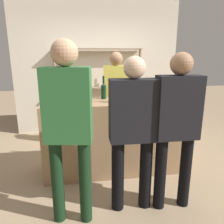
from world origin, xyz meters
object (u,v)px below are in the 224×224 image
counter_bottle_1 (165,91)px  wine_glass (129,91)px  counter_bottle_2 (104,90)px  server_behind_counter (116,93)px  customer_center (133,126)px  counter_bottle_0 (118,94)px  customer_left (68,121)px  customer_right (177,122)px  cork_jar (139,95)px

counter_bottle_1 → wine_glass: bearing=160.9°
counter_bottle_2 → server_behind_counter: (0.30, 0.62, -0.16)m
customer_center → server_behind_counter: server_behind_counter is taller
counter_bottle_0 → customer_left: 1.05m
customer_left → counter_bottle_0: bearing=-27.7°
wine_glass → counter_bottle_2: bearing=-179.9°
counter_bottle_2 → customer_left: bearing=-113.1°
wine_glass → customer_center: size_ratio=0.09×
customer_right → wine_glass: bearing=14.3°
customer_right → customer_left: bearing=93.6°
wine_glass → cork_jar: (0.10, -0.19, -0.04)m
customer_right → server_behind_counter: size_ratio=0.99×
counter_bottle_2 → server_behind_counter: 0.70m
counter_bottle_2 → customer_left: (-0.48, -1.13, -0.10)m
counter_bottle_0 → customer_left: customer_left is taller
server_behind_counter → counter_bottle_1: bearing=44.0°
counter_bottle_1 → customer_right: 0.97m
counter_bottle_0 → counter_bottle_1: (0.71, 0.13, -0.00)m
cork_jar → customer_center: 0.92m
counter_bottle_1 → customer_left: customer_left is taller
counter_bottle_1 → server_behind_counter: (-0.58, 0.78, -0.15)m
counter_bottle_0 → server_behind_counter: size_ratio=0.19×
counter_bottle_2 → cork_jar: (0.48, -0.19, -0.05)m
counter_bottle_1 → wine_glass: (-0.49, 0.17, -0.01)m
wine_glass → server_behind_counter: server_behind_counter is taller
customer_left → counter_bottle_1: bearing=-44.5°
customer_right → customer_center: customer_right is taller
counter_bottle_2 → wine_glass: counter_bottle_2 is taller
counter_bottle_0 → customer_center: bearing=-89.2°
cork_jar → customer_left: 1.35m
customer_right → server_behind_counter: server_behind_counter is taller
counter_bottle_0 → counter_bottle_1: bearing=10.6°
counter_bottle_1 → wine_glass: size_ratio=2.14×
customer_right → customer_center: size_ratio=1.02×
cork_jar → wine_glass: bearing=116.5°
counter_bottle_2 → customer_right: customer_right is taller
counter_bottle_2 → wine_glass: 0.38m
counter_bottle_0 → wine_glass: (0.22, 0.30, -0.01)m
cork_jar → customer_right: (0.15, -0.90, -0.13)m
wine_glass → customer_center: customer_center is taller
customer_left → customer_right: size_ratio=1.06×
wine_glass → customer_right: bearing=-77.4°
customer_right → customer_center: bearing=85.0°
counter_bottle_1 → counter_bottle_2: counter_bottle_2 is taller
customer_right → server_behind_counter: 1.74m
customer_center → server_behind_counter: 1.66m
cork_jar → server_behind_counter: size_ratio=0.09×
counter_bottle_1 → cork_jar: counter_bottle_1 is taller
counter_bottle_0 → wine_glass: bearing=53.8°
cork_jar → counter_bottle_2: bearing=158.2°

